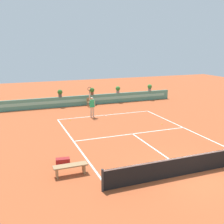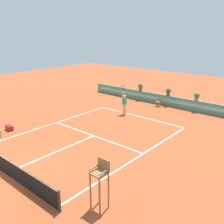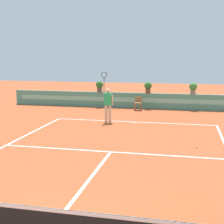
{
  "view_description": "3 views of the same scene",
  "coord_description": "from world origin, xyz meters",
  "px_view_note": "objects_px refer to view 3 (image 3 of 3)",
  "views": [
    {
      "loc": [
        -7.8,
        -9.84,
        5.99
      ],
      "look_at": [
        -0.52,
        8.96,
        1.0
      ],
      "focal_mm": 44.33,
      "sensor_mm": 36.0,
      "label": 1
    },
    {
      "loc": [
        11.49,
        -5.08,
        6.92
      ],
      "look_at": [
        -0.52,
        8.96,
        1.0
      ],
      "focal_mm": 40.69,
      "sensor_mm": 36.0,
      "label": 2
    },
    {
      "loc": [
        2.5,
        -4.71,
        3.42
      ],
      "look_at": [
        -0.52,
        8.96,
        1.0
      ],
      "focal_mm": 52.98,
      "sensor_mm": 36.0,
      "label": 3
    }
  ],
  "objects_px": {
    "ball_kid_chair": "(138,103)",
    "tennis_player": "(108,102)",
    "potted_plant_left": "(100,86)",
    "tennis_ball_near_baseline": "(197,147)",
    "tennis_ball_mid_court": "(71,121)",
    "potted_plant_centre": "(148,87)",
    "potted_plant_right": "(193,88)"
  },
  "relations": [
    {
      "from": "ball_kid_chair",
      "to": "potted_plant_centre",
      "type": "height_order",
      "value": "potted_plant_centre"
    },
    {
      "from": "tennis_ball_near_baseline",
      "to": "potted_plant_right",
      "type": "distance_m",
      "value": 8.92
    },
    {
      "from": "ball_kid_chair",
      "to": "potted_plant_left",
      "type": "height_order",
      "value": "potted_plant_left"
    },
    {
      "from": "ball_kid_chair",
      "to": "potted_plant_right",
      "type": "height_order",
      "value": "potted_plant_right"
    },
    {
      "from": "ball_kid_chair",
      "to": "potted_plant_centre",
      "type": "bearing_deg",
      "value": 54.43
    },
    {
      "from": "ball_kid_chair",
      "to": "potted_plant_left",
      "type": "relative_size",
      "value": 1.17
    },
    {
      "from": "tennis_ball_near_baseline",
      "to": "potted_plant_right",
      "type": "xyz_separation_m",
      "value": [
        -0.0,
        8.81,
        1.38
      ]
    },
    {
      "from": "potted_plant_right",
      "to": "tennis_player",
      "type": "bearing_deg",
      "value": -131.53
    },
    {
      "from": "tennis_ball_near_baseline",
      "to": "tennis_ball_mid_court",
      "type": "distance_m",
      "value": 7.26
    },
    {
      "from": "tennis_ball_mid_court",
      "to": "ball_kid_chair",
      "type": "bearing_deg",
      "value": 56.4
    },
    {
      "from": "tennis_player",
      "to": "potted_plant_right",
      "type": "xyz_separation_m",
      "value": [
        4.32,
        4.87,
        0.36
      ]
    },
    {
      "from": "tennis_ball_near_baseline",
      "to": "tennis_ball_mid_court",
      "type": "height_order",
      "value": "same"
    },
    {
      "from": "potted_plant_left",
      "to": "potted_plant_right",
      "type": "bearing_deg",
      "value": 0.0
    },
    {
      "from": "tennis_ball_mid_court",
      "to": "potted_plant_centre",
      "type": "relative_size",
      "value": 0.09
    },
    {
      "from": "ball_kid_chair",
      "to": "tennis_player",
      "type": "distance_m",
      "value": 4.29
    },
    {
      "from": "potted_plant_left",
      "to": "potted_plant_right",
      "type": "xyz_separation_m",
      "value": [
        6.02,
        0.0,
        0.0
      ]
    },
    {
      "from": "tennis_ball_mid_court",
      "to": "potted_plant_centre",
      "type": "height_order",
      "value": "potted_plant_centre"
    },
    {
      "from": "tennis_ball_near_baseline",
      "to": "tennis_player",
      "type": "bearing_deg",
      "value": 137.66
    },
    {
      "from": "potted_plant_centre",
      "to": "potted_plant_left",
      "type": "bearing_deg",
      "value": 180.0
    },
    {
      "from": "tennis_ball_near_baseline",
      "to": "potted_plant_left",
      "type": "relative_size",
      "value": 0.09
    },
    {
      "from": "tennis_ball_near_baseline",
      "to": "potted_plant_left",
      "type": "xyz_separation_m",
      "value": [
        -6.02,
        8.81,
        1.38
      ]
    },
    {
      "from": "ball_kid_chair",
      "to": "tennis_ball_near_baseline",
      "type": "distance_m",
      "value": 8.75
    },
    {
      "from": "tennis_ball_near_baseline",
      "to": "tennis_ball_mid_court",
      "type": "xyz_separation_m",
      "value": [
        -6.24,
        3.7,
        0.0
      ]
    },
    {
      "from": "ball_kid_chair",
      "to": "tennis_ball_mid_court",
      "type": "height_order",
      "value": "ball_kid_chair"
    },
    {
      "from": "tennis_player",
      "to": "tennis_ball_near_baseline",
      "type": "bearing_deg",
      "value": -42.34
    },
    {
      "from": "potted_plant_right",
      "to": "tennis_ball_near_baseline",
      "type": "bearing_deg",
      "value": -89.98
    },
    {
      "from": "ball_kid_chair",
      "to": "potted_plant_centre",
      "type": "xyz_separation_m",
      "value": [
        0.52,
        0.73,
        0.93
      ]
    },
    {
      "from": "tennis_ball_mid_court",
      "to": "potted_plant_left",
      "type": "bearing_deg",
      "value": 87.54
    },
    {
      "from": "ball_kid_chair",
      "to": "tennis_ball_mid_court",
      "type": "distance_m",
      "value": 5.27
    },
    {
      "from": "tennis_ball_near_baseline",
      "to": "tennis_ball_mid_court",
      "type": "bearing_deg",
      "value": 149.34
    },
    {
      "from": "tennis_ball_near_baseline",
      "to": "potted_plant_left",
      "type": "height_order",
      "value": "potted_plant_left"
    },
    {
      "from": "potted_plant_right",
      "to": "potted_plant_centre",
      "type": "distance_m",
      "value": 2.81
    }
  ]
}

